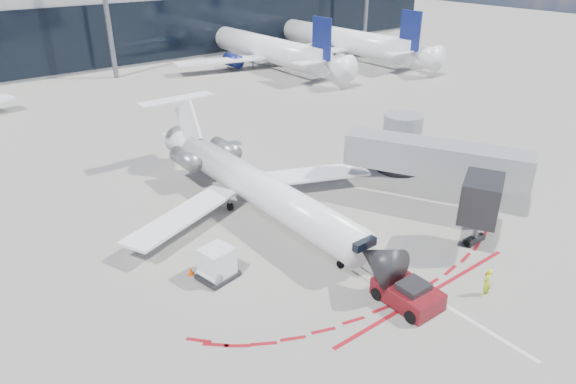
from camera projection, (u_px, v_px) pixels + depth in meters
ground at (298, 215)px, 36.56m from camera, size 260.00×260.00×0.00m
apron_centerline at (281, 205)px, 37.98m from camera, size 0.25×40.00×0.01m
apron_stop_bar at (427, 294)px, 28.37m from camera, size 14.00×0.25×0.01m
terminal_building at (36, 7)px, 79.07m from camera, size 150.00×24.15×24.00m
jet_bridge at (425, 157)px, 38.46m from camera, size 10.03×15.20×4.90m
regional_jet at (253, 185)px, 36.24m from camera, size 20.36×25.11×6.29m
pushback_tug at (408, 293)px, 27.40m from camera, size 2.41×5.56×1.44m
ramp_worker at (487, 282)px, 27.95m from camera, size 0.67×0.49×1.69m
uld_container at (217, 264)px, 29.33m from camera, size 2.40×2.15×1.98m
safety_cone_left at (191, 271)px, 29.91m from camera, size 0.38×0.38×0.53m
safety_cone_right at (489, 272)px, 29.88m from camera, size 0.35×0.35×0.49m
bg_airliner_2 at (260, 29)px, 78.65m from camera, size 33.61×35.58×10.87m
bg_airliner_3 at (342, 23)px, 84.56m from camera, size 33.89×35.88×10.96m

